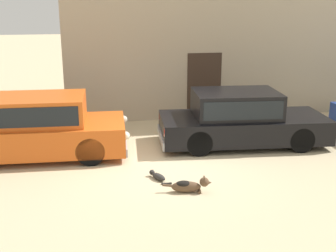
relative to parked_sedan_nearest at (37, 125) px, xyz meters
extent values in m
plane|color=#CCB78E|center=(2.93, -1.20, -0.78)|extent=(80.00, 80.00, 0.00)
cube|color=#D15619|center=(0.05, 0.00, -0.28)|extent=(4.17, 1.97, 0.70)
cube|color=#D15619|center=(-0.07, 0.00, 0.40)|extent=(2.52, 1.66, 0.65)
cube|color=black|center=(-0.07, 0.00, 0.41)|extent=(2.32, 1.67, 0.46)
cube|color=#999BA0|center=(2.08, -0.08, -0.52)|extent=(0.19, 1.78, 0.20)
sphere|color=silver|center=(2.14, 0.64, -0.12)|extent=(0.20, 0.20, 0.20)
sphere|color=silver|center=(2.08, -0.81, -0.12)|extent=(0.20, 0.20, 0.20)
cylinder|color=black|center=(1.31, 0.76, -0.44)|extent=(0.68, 0.23, 0.67)
cylinder|color=black|center=(1.25, -0.86, -0.44)|extent=(0.68, 0.23, 0.67)
cube|color=black|center=(5.24, 0.03, -0.32)|extent=(4.44, 2.08, 0.62)
cube|color=black|center=(5.02, 0.04, 0.32)|extent=(2.27, 1.68, 0.66)
cube|color=black|center=(5.02, 0.04, 0.33)|extent=(2.10, 1.69, 0.46)
cube|color=#999BA0|center=(7.38, -0.12, -0.52)|extent=(0.24, 1.74, 0.20)
cube|color=#999BA0|center=(3.10, 0.18, -0.52)|extent=(0.24, 1.74, 0.20)
sphere|color=silver|center=(7.46, 0.58, -0.18)|extent=(0.20, 0.20, 0.20)
sphere|color=silver|center=(7.36, -0.83, -0.18)|extent=(0.20, 0.20, 0.20)
cube|color=red|center=(3.16, 0.95, -0.16)|extent=(0.05, 0.18, 0.18)
cube|color=red|center=(3.05, -0.59, -0.16)|extent=(0.05, 0.18, 0.18)
cylinder|color=black|center=(6.59, 0.72, -0.46)|extent=(0.66, 0.25, 0.64)
cylinder|color=black|center=(6.48, -0.85, -0.46)|extent=(0.66, 0.25, 0.64)
cylinder|color=black|center=(4.00, 0.91, -0.46)|extent=(0.66, 0.25, 0.64)
cylinder|color=black|center=(3.89, -0.67, -0.46)|extent=(0.66, 0.25, 0.64)
cube|color=red|center=(8.19, 0.74, -0.11)|extent=(0.04, 0.18, 0.18)
cube|color=#38281E|center=(4.87, 2.76, 0.27)|extent=(1.10, 0.02, 2.10)
cylinder|color=brown|center=(3.40, -2.68, -0.75)|extent=(0.08, 0.11, 0.06)
cylinder|color=brown|center=(3.38, -2.80, -0.75)|extent=(0.08, 0.11, 0.06)
ellipsoid|color=brown|center=(3.12, -2.70, -0.66)|extent=(0.62, 0.29, 0.23)
ellipsoid|color=black|center=(3.08, -2.69, -0.60)|extent=(0.35, 0.24, 0.13)
sphere|color=brown|center=(3.48, -2.75, -0.56)|extent=(0.19, 0.19, 0.19)
cone|color=brown|center=(3.58, -2.77, -0.58)|extent=(0.12, 0.12, 0.10)
cone|color=brown|center=(3.49, -2.70, -0.48)|extent=(0.08, 0.08, 0.09)
cone|color=brown|center=(3.47, -2.81, -0.48)|extent=(0.08, 0.08, 0.09)
cylinder|color=brown|center=(2.76, -2.64, -0.64)|extent=(0.22, 0.08, 0.07)
ellipsoid|color=#2D2B28|center=(2.68, -1.98, -0.71)|extent=(0.34, 0.44, 0.13)
sphere|color=#2D2B28|center=(2.56, -1.77, -0.69)|extent=(0.12, 0.12, 0.12)
cone|color=#2D2B28|center=(2.54, -1.79, -0.64)|extent=(0.06, 0.06, 0.05)
cone|color=#2D2B28|center=(2.59, -1.76, -0.64)|extent=(0.06, 0.06, 0.05)
cylinder|color=#2D2B28|center=(2.80, -2.26, -0.76)|extent=(0.22, 0.04, 0.04)
camera|label=1|loc=(1.40, -10.59, 2.97)|focal=46.85mm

